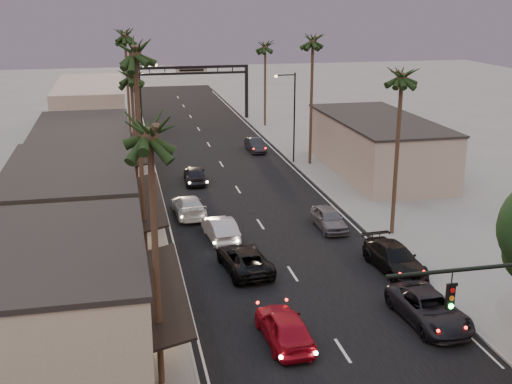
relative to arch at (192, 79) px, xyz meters
name	(u,v)px	position (x,y,z in m)	size (l,w,h in m)	color
ground	(232,180)	(0.00, -30.00, -5.53)	(200.00, 200.00, 0.00)	slate
road	(223,167)	(0.00, -25.00, -5.53)	(14.00, 120.00, 0.02)	black
sidewalk_left	(124,154)	(-9.50, -18.00, -5.47)	(5.00, 92.00, 0.12)	slate
sidewalk_right	(297,146)	(9.50, -18.00, -5.47)	(5.00, 92.00, 0.12)	slate
storefront_near	(56,306)	(-13.00, -58.00, -2.78)	(8.00, 12.00, 5.50)	tan
storefront_mid	(74,209)	(-13.00, -44.00, -2.78)	(8.00, 14.00, 5.50)	gray
storefront_far	(84,156)	(-13.00, -28.00, -3.03)	(8.00, 16.00, 5.00)	tan
storefront_dist	(91,108)	(-13.00, -5.00, -2.53)	(8.00, 20.00, 6.00)	gray
building_right	(377,146)	(14.00, -30.00, -3.03)	(8.00, 18.00, 5.00)	gray
arch	(192,79)	(0.00, 0.00, 0.00)	(15.20, 0.40, 7.27)	black
streetlight_right	(292,110)	(6.92, -25.00, -0.20)	(2.13, 0.30, 9.00)	black
streetlight_left	(143,96)	(-6.92, -12.00, -0.20)	(2.13, 0.30, 9.00)	black
palm_la	(149,125)	(-8.60, -61.00, 5.91)	(3.20, 3.20, 13.20)	#38281C
palm_lb	(135,47)	(-8.60, -48.00, 7.85)	(3.20, 3.20, 15.20)	#38281C
palm_lc	(131,72)	(-8.60, -34.00, 4.94)	(3.20, 3.20, 12.20)	#38281C
palm_ld	(125,33)	(-8.60, -15.00, 6.88)	(3.20, 3.20, 14.20)	#38281C
palm_ra	(402,71)	(8.60, -46.00, 5.91)	(3.20, 3.20, 13.20)	#38281C
palm_rb	(313,37)	(8.60, -26.00, 6.88)	(3.20, 3.20, 14.20)	#38281C
palm_rc	(265,43)	(8.60, -6.00, 4.94)	(3.20, 3.20, 12.20)	#38281C
palm_far	(124,31)	(-8.30, 8.00, 5.91)	(3.20, 3.20, 13.20)	#38281C
oncoming_red	(284,327)	(-2.52, -58.62, -4.69)	(1.98, 4.93, 1.68)	maroon
oncoming_pickup	(244,259)	(-2.76, -49.89, -4.78)	(2.51, 5.45, 1.51)	black
oncoming_silver	(220,228)	(-3.37, -44.39, -4.74)	(1.69, 4.84, 1.60)	#A6A5AB
oncoming_white	(189,206)	(-4.94, -38.89, -4.76)	(2.16, 5.30, 1.54)	#BCBCBC
oncoming_dgrey	(195,174)	(-3.37, -30.11, -4.74)	(1.86, 4.63, 1.58)	black
curbside_near	(429,309)	(5.24, -58.29, -4.75)	(2.61, 5.66, 1.57)	black
curbside_black	(394,258)	(6.20, -51.81, -4.73)	(2.26, 5.55, 1.61)	black
curbside_grey	(329,219)	(4.64, -43.92, -4.77)	(1.80, 4.46, 1.52)	#58575D
curbside_far	(255,145)	(4.47, -19.35, -4.83)	(1.50, 4.30, 1.42)	black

